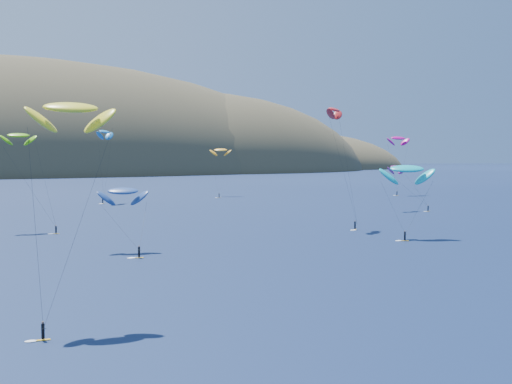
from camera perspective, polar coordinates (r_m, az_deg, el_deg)
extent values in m
ellipsoid|color=#3D3526|center=(607.56, -19.47, 0.29)|extent=(600.00, 300.00, 210.00)
ellipsoid|color=#3D3526|center=(629.64, -4.64, 0.86)|extent=(320.00, 220.00, 156.00)
ellipsoid|color=#3D3526|center=(718.57, 3.02, 1.50)|extent=(240.00, 180.00, 84.00)
cube|color=yellow|center=(67.20, -16.67, -11.28)|extent=(1.29, 0.45, 0.07)
cylinder|color=black|center=(67.01, -16.68, -10.62)|extent=(0.30, 0.30, 1.35)
sphere|color=#8C6047|center=(66.83, -16.69, -9.97)|extent=(0.23, 0.23, 0.23)
ellipsoid|color=yellow|center=(73.64, -14.61, 6.56)|extent=(8.56, 4.42, 4.64)
cube|color=yellow|center=(151.01, -15.71, -3.23)|extent=(1.32, 0.41, 0.07)
cylinder|color=black|center=(150.92, -15.71, -2.92)|extent=(0.31, 0.31, 1.40)
sphere|color=#8C6047|center=(150.84, -15.72, -2.61)|extent=(0.24, 0.24, 0.24)
ellipsoid|color=#5EB70B|center=(159.62, -18.48, 4.32)|extent=(7.15, 3.44, 3.95)
cube|color=yellow|center=(234.81, -12.16, -0.91)|extent=(1.36, 1.37, 0.08)
cylinder|color=black|center=(234.74, -12.16, -0.68)|extent=(0.35, 0.35, 1.60)
sphere|color=#8C6047|center=(234.68, -12.17, -0.45)|extent=(0.27, 0.27, 0.27)
ellipsoid|color=#196FAE|center=(239.84, -12.02, 4.74)|extent=(8.93, 8.97, 4.82)
cube|color=yellow|center=(136.70, 11.82, -3.84)|extent=(1.46, 1.03, 0.08)
cylinder|color=black|center=(136.60, 11.82, -3.47)|extent=(0.34, 0.34, 1.53)
sphere|color=#8C6047|center=(136.50, 11.83, -3.10)|extent=(0.26, 0.26, 0.26)
ellipsoid|color=#07ACBB|center=(142.28, 11.98, 1.84)|extent=(11.22, 8.94, 5.68)
cube|color=yellow|center=(205.60, 13.60, -1.51)|extent=(1.36, 0.59, 0.07)
cylinder|color=black|center=(205.54, 13.60, -1.28)|extent=(0.31, 0.31, 1.41)
sphere|color=#8C6047|center=(205.47, 13.60, -1.05)|extent=(0.24, 0.24, 0.24)
ellipsoid|color=#781B7C|center=(206.18, 11.17, 1.97)|extent=(7.02, 4.12, 3.69)
cube|color=yellow|center=(277.38, 11.21, -0.27)|extent=(1.37, 0.47, 0.07)
cylinder|color=black|center=(277.33, 11.21, -0.10)|extent=(0.32, 0.32, 1.45)
sphere|color=#8C6047|center=(277.28, 11.21, 0.08)|extent=(0.24, 0.24, 0.24)
ellipsoid|color=#BE0184|center=(283.63, 11.30, 4.25)|extent=(9.87, 5.04, 5.37)
cube|color=yellow|center=(154.24, 7.92, -3.00)|extent=(1.42, 1.26, 0.08)
cylinder|color=black|center=(154.14, 7.93, -2.66)|extent=(0.35, 0.35, 1.58)
sphere|color=#8C6047|center=(154.05, 7.93, -2.32)|extent=(0.27, 0.27, 0.27)
ellipsoid|color=red|center=(158.46, 6.27, 6.58)|extent=(7.58, 7.01, 3.95)
cube|color=yellow|center=(114.05, -9.33, -5.22)|extent=(1.51, 0.75, 0.08)
cylinder|color=black|center=(113.92, -9.34, -4.76)|extent=(0.34, 0.34, 1.55)
sphere|color=#8C6047|center=(113.80, -9.34, -4.31)|extent=(0.26, 0.26, 0.26)
ellipsoid|color=navy|center=(121.94, -10.60, 0.08)|extent=(8.58, 5.46, 4.43)
cube|color=yellow|center=(259.17, -2.97, -0.46)|extent=(1.27, 0.97, 0.07)
cylinder|color=black|center=(259.12, -2.97, -0.28)|extent=(0.30, 0.30, 1.35)
sphere|color=#8C6047|center=(259.07, -2.97, -0.11)|extent=(0.23, 0.23, 0.23)
ellipsoid|color=orange|center=(271.43, -2.85, 3.39)|extent=(8.48, 7.08, 4.32)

